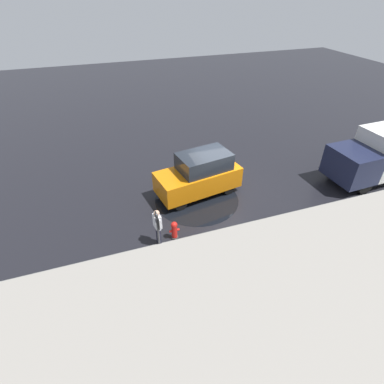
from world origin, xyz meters
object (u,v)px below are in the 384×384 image
(moving_hatchback, at_px, (200,175))
(delivery_truck, at_px, (384,153))
(fire_hydrant, at_px, (174,230))
(sign_post, at_px, (158,234))
(pedestrian, at_px, (158,225))

(moving_hatchback, relative_size, delivery_truck, 0.76)
(fire_hydrant, distance_m, sign_post, 1.91)
(pedestrian, bearing_deg, moving_hatchback, -134.67)
(moving_hatchback, xyz_separation_m, pedestrian, (2.66, 2.69, -0.07))
(fire_hydrant, height_order, sign_post, sign_post)
(delivery_truck, relative_size, fire_hydrant, 6.79)
(moving_hatchback, bearing_deg, fire_hydrant, 52.47)
(moving_hatchback, relative_size, fire_hydrant, 5.15)
(sign_post, bearing_deg, delivery_truck, -169.56)
(sign_post, bearing_deg, pedestrian, -100.17)
(moving_hatchback, distance_m, pedestrian, 3.78)
(delivery_truck, bearing_deg, sign_post, 10.44)
(moving_hatchback, height_order, pedestrian, moving_hatchback)
(delivery_truck, height_order, pedestrian, delivery_truck)
(delivery_truck, xyz_separation_m, sign_post, (12.05, 2.22, 0.20))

